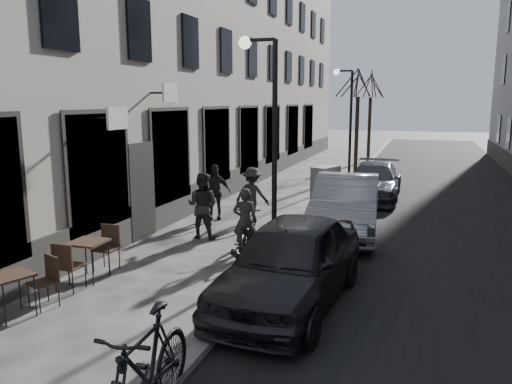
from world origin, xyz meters
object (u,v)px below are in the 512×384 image
Objects in this scene: pedestrian_near at (203,205)px; moped at (146,372)px; streetlamp_near at (267,125)px; tree_near at (358,81)px; pedestrian_far at (214,192)px; streetlamp_far at (347,113)px; utility_cabinet at (325,189)px; car_mid at (346,205)px; tree_far at (371,85)px; pedestrian_mid at (252,195)px; car_near at (291,262)px; bistro_set_b at (12,291)px; bicycle at (245,234)px; bistro_set_c at (89,256)px; car_far at (374,181)px.

pedestrian_near reaches higher than moped.
tree_near is at bearing 89.72° from streetlamp_near.
streetlamp_far is at bearing 52.26° from pedestrian_far.
streetlamp_far is 18.42m from moped.
pedestrian_far is 0.78× the size of moped.
car_mid reaches higher than utility_cabinet.
streetlamp_far reaches higher than car_mid.
tree_far reaches higher than streetlamp_near.
streetlamp_far is 2.83× the size of pedestrian_near.
pedestrian_mid is (0.66, 2.20, -0.06)m from pedestrian_near.
tree_far is 27.54m from moped.
pedestrian_mid reaches higher than car_near.
bistro_set_b is (-3.19, -4.42, -2.69)m from streetlamp_near.
pedestrian_near is at bearing -97.14° from utility_cabinet.
car_near reaches higher than bicycle.
streetlamp_near is 4.76m from bistro_set_c.
streetlamp_near is 1.08× the size of car_far.
car_near is (1.17, -2.30, -2.36)m from streetlamp_near.
car_near is at bearing 111.91° from bicycle.
tree_far is 17.99m from pedestrian_mid.
tree_near is 3.38× the size of pedestrian_mid.
pedestrian_near is 2.23m from pedestrian_far.
tree_far is at bearing 89.80° from streetlamp_near.
car_mid is at bearing 81.65° from moped.
streetlamp_far is 2.28× the size of moped.
streetlamp_far is at bearing 90.00° from streetlamp_near.
tree_near is 1.21× the size of car_far.
streetlamp_near is at bearing -119.20° from car_mid.
streetlamp_near is 4.05m from car_mid.
tree_near is 2.56× the size of moped.
tree_near is 3.17× the size of pedestrian_near.
streetlamp_far is 3.02× the size of bistro_set_c.
utility_cabinet is (0.27, 5.75, -2.40)m from streetlamp_near.
pedestrian_near is at bearing -99.57° from tree_near.
bicycle is at bearing 147.97° from pedestrian_near.
tree_near reaches higher than car_mid.
car_near is at bearing -87.30° from tree_far.
streetlamp_near is at bearing 73.02° from bistro_set_b.
tree_near is 1.15× the size of car_mid.
utility_cabinet is (0.20, -9.25, -3.90)m from tree_near.
pedestrian_far is 0.37× the size of car_far.
tree_far is 1.15× the size of car_mid.
tree_far is (0.07, 9.00, 1.50)m from streetlamp_far.
streetlamp_near is 3.44m from pedestrian_near.
streetlamp_far is at bearing 97.87° from bistro_set_b.
tree_far is 3.29× the size of pedestrian_far.
tree_near reaches higher than bistro_set_c.
bicycle is at bearing -93.21° from streetlamp_far.
tree_far reaches higher than car_far.
car_mid is (4.57, 7.43, 0.34)m from bistro_set_b.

